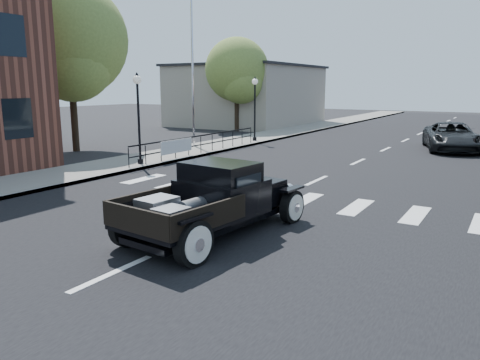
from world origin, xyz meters
The scene contains 14 objects.
ground centered at (0.00, 0.00, 0.00)m, with size 120.00×120.00×0.00m, color black.
road centered at (0.00, 15.00, 0.01)m, with size 14.00×80.00×0.02m, color black.
road_markings centered at (0.00, 10.00, 0.00)m, with size 12.00×60.00×0.06m, color silver, non-canonical shape.
sidewalk_left centered at (-8.50, 15.00, 0.07)m, with size 3.00×80.00×0.15m, color gray.
low_building_left centered at (-15.00, 28.00, 2.50)m, with size 10.00×12.00×5.00m, color #ABA290.
railing centered at (-7.30, 10.00, 0.65)m, with size 0.08×10.00×1.00m, color black, non-canonical shape.
banner centered at (-7.22, 8.00, 0.45)m, with size 0.04×2.20×0.60m, color silver, non-canonical shape.
lamp_post_b centered at (-7.60, 6.00, 2.05)m, with size 0.36×0.36×3.81m, color black, non-canonical shape.
lamp_post_c centered at (-7.60, 16.00, 2.05)m, with size 0.36×0.36×3.81m, color black, non-canonical shape.
flagpole centered at (-9.20, 12.00, 5.77)m, with size 0.12×0.12×11.24m, color silver.
big_tree_near centered at (-14.00, 8.00, 4.35)m, with size 5.92×5.92×8.70m, color olive, non-canonical shape.
big_tree_far centered at (-12.50, 22.00, 3.50)m, with size 4.76×4.76×6.99m, color olive, non-canonical shape.
hotrod_pickup centered at (0.32, -0.11, 0.86)m, with size 2.32×4.97×1.72m, color black, non-canonical shape.
second_car centered at (3.08, 18.37, 0.74)m, with size 2.47×5.35×1.49m, color black.
Camera 1 is at (6.16, -8.72, 3.39)m, focal length 35.00 mm.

